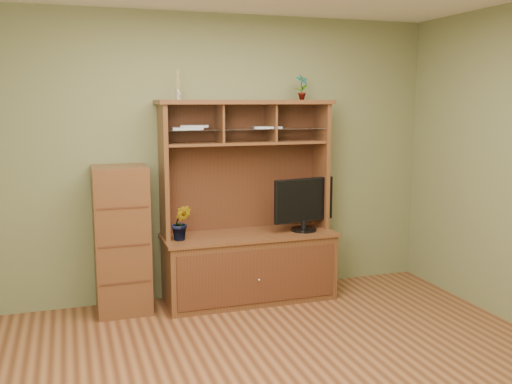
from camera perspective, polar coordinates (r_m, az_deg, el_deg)
name	(u,v)px	position (r m, az deg, el deg)	size (l,w,h in m)	color
room	(288,187)	(3.60, 3.19, 0.47)	(4.54, 4.04, 2.74)	#532C17
media_hutch	(248,246)	(5.46, -0.76, -5.41)	(1.66, 0.61, 1.90)	#442713
monitor	(304,203)	(5.48, 4.83, -1.13)	(0.64, 0.25, 0.51)	black
orchid_plant	(181,223)	(5.16, -7.49, -3.05)	(0.18, 0.14, 0.32)	#23511B
top_plant	(302,87)	(5.56, 4.60, 10.41)	(0.13, 0.09, 0.24)	#295E21
reed_diffuser	(178,88)	(5.21, -7.79, 10.27)	(0.05, 0.05, 0.27)	silver
magazines	(216,127)	(5.29, -4.01, 6.46)	(1.06, 0.25, 0.04)	#9FA0A4
side_cabinet	(122,240)	(5.24, -13.27, -4.69)	(0.47, 0.43, 1.33)	#442713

